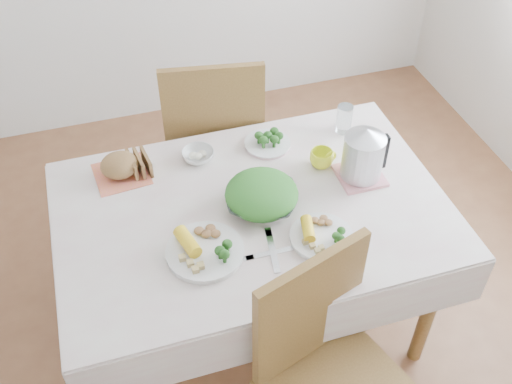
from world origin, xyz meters
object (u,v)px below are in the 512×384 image
object	(u,v)px
chair_far	(214,144)
electric_kettle	(363,154)
dinner_plate_left	(205,252)
salad_bowl	(262,200)
yellow_mug	(321,159)
dining_table	(253,271)
dinner_plate_right	(321,237)

from	to	relation	value
chair_far	electric_kettle	world-z (taller)	electric_kettle
chair_far	dinner_plate_left	size ratio (longest dim) A/B	3.74
salad_bowl	yellow_mug	bearing A→B (deg)	26.41
yellow_mug	dining_table	bearing A→B (deg)	-156.48
yellow_mug	dinner_plate_left	bearing A→B (deg)	-150.52
dining_table	dinner_plate_right	size ratio (longest dim) A/B	5.96
chair_far	electric_kettle	size ratio (longest dim) A/B	4.61
dining_table	salad_bowl	xyz separation A→B (m)	(0.04, -0.00, 0.42)
salad_bowl	electric_kettle	xyz separation A→B (m)	(0.43, 0.04, 0.09)
salad_bowl	dinner_plate_right	size ratio (longest dim) A/B	1.12
chair_far	dinner_plate_right	world-z (taller)	chair_far
dining_table	electric_kettle	distance (m)	0.69
chair_far	dinner_plate_right	bearing A→B (deg)	108.83
electric_kettle	salad_bowl	bearing A→B (deg)	169.59
salad_bowl	dinner_plate_right	xyz separation A→B (m)	(0.16, -0.23, -0.02)
dinner_plate_left	yellow_mug	xyz separation A→B (m)	(0.57, 0.32, 0.03)
dinner_plate_left	dinner_plate_right	distance (m)	0.43
salad_bowl	electric_kettle	world-z (taller)	electric_kettle
chair_far	yellow_mug	distance (m)	0.78
salad_bowl	dinner_plate_right	world-z (taller)	salad_bowl
dinner_plate_left	yellow_mug	distance (m)	0.66
salad_bowl	dinner_plate_right	bearing A→B (deg)	-55.20
dining_table	salad_bowl	bearing A→B (deg)	-5.89
salad_bowl	dinner_plate_left	world-z (taller)	salad_bowl
chair_far	yellow_mug	world-z (taller)	chair_far
dinner_plate_left	electric_kettle	size ratio (longest dim) A/B	1.23
chair_far	salad_bowl	distance (m)	0.84
chair_far	dinner_plate_right	xyz separation A→B (m)	(0.17, -1.00, 0.31)
dinner_plate_left	salad_bowl	bearing A→B (deg)	32.81
chair_far	electric_kettle	bearing A→B (deg)	130.39
dining_table	dinner_plate_left	size ratio (longest dim) A/B	4.97
salad_bowl	dinner_plate_left	distance (m)	0.32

